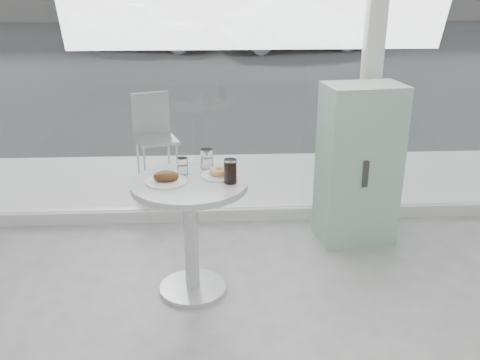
{
  "coord_description": "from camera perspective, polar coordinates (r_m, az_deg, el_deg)",
  "views": [
    {
      "loc": [
        -0.35,
        -1.15,
        1.95
      ],
      "look_at": [
        -0.2,
        1.7,
        0.85
      ],
      "focal_mm": 40.0,
      "sensor_mm": 36.0,
      "label": 1
    }
  ],
  "objects": [
    {
      "name": "storefront",
      "position": [
        4.18,
        2.96,
        17.73
      ],
      "size": [
        5.0,
        0.14,
        3.0
      ],
      "color": "white",
      "rests_on": "ground"
    },
    {
      "name": "main_table",
      "position": [
        3.36,
        -5.3,
        -3.65
      ],
      "size": [
        0.72,
        0.72,
        0.77
      ],
      "color": "silver",
      "rests_on": "ground"
    },
    {
      "name": "patio_deck",
      "position": [
        5.33,
        0.97,
        -0.18
      ],
      "size": [
        5.6,
        1.6,
        0.05
      ],
      "primitive_type": "cube",
      "color": "white",
      "rests_on": "ground"
    },
    {
      "name": "street",
      "position": [
        17.27,
        -1.88,
        14.48
      ],
      "size": [
        40.0,
        24.0,
        0.0
      ],
      "primitive_type": "cube",
      "color": "#3D3D3D",
      "rests_on": "ground"
    },
    {
      "name": "mint_cabinet",
      "position": [
        4.13,
        12.51,
        1.58
      ],
      "size": [
        0.61,
        0.45,
        1.22
      ],
      "rotation": [
        0.0,
        0.0,
        0.13
      ],
      "color": "#9BC6B2",
      "rests_on": "ground"
    },
    {
      "name": "patio_chair",
      "position": [
        5.24,
        -9.14,
        5.08
      ],
      "size": [
        0.47,
        0.47,
        0.85
      ],
      "rotation": [
        0.0,
        0.0,
        0.33
      ],
      "color": "silver",
      "rests_on": "patio_deck"
    },
    {
      "name": "car_white",
      "position": [
        15.63,
        -10.31,
        16.0
      ],
      "size": [
        4.29,
        2.72,
        1.36
      ],
      "primitive_type": "imported",
      "rotation": [
        0.0,
        0.0,
        1.27
      ],
      "color": "silver",
      "rests_on": "street"
    },
    {
      "name": "car_silver",
      "position": [
        15.24,
        6.13,
        16.13
      ],
      "size": [
        4.43,
        2.44,
        1.38
      ],
      "primitive_type": "imported",
      "rotation": [
        0.0,
        0.0,
        1.82
      ],
      "color": "#ADB0B5",
      "rests_on": "street"
    },
    {
      "name": "plate_fritter",
      "position": [
        3.27,
        -7.81,
        0.2
      ],
      "size": [
        0.25,
        0.25,
        0.07
      ],
      "color": "white",
      "rests_on": "main_table"
    },
    {
      "name": "plate_donut",
      "position": [
        3.34,
        -2.2,
        0.74
      ],
      "size": [
        0.23,
        0.23,
        0.05
      ],
      "color": "white",
      "rests_on": "main_table"
    },
    {
      "name": "water_tumbler_a",
      "position": [
        3.38,
        -6.15,
        1.36
      ],
      "size": [
        0.07,
        0.07,
        0.11
      ],
      "color": "white",
      "rests_on": "main_table"
    },
    {
      "name": "water_tumbler_b",
      "position": [
        3.47,
        -3.57,
        2.14
      ],
      "size": [
        0.08,
        0.08,
        0.13
      ],
      "color": "white",
      "rests_on": "main_table"
    },
    {
      "name": "cola_glass",
      "position": [
        3.22,
        -1.05,
        0.9
      ],
      "size": [
        0.08,
        0.08,
        0.15
      ],
      "color": "white",
      "rests_on": "main_table"
    }
  ]
}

